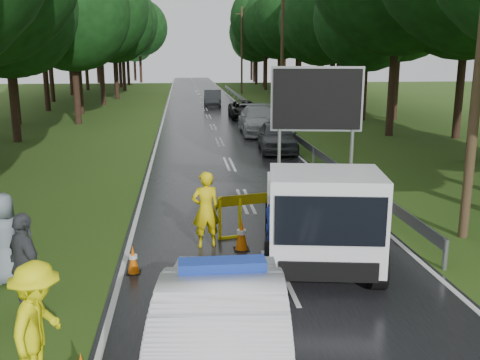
{
  "coord_description": "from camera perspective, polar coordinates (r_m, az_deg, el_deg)",
  "views": [
    {
      "loc": [
        -1.96,
        -10.46,
        4.62
      ],
      "look_at": [
        -0.45,
        3.55,
        1.3
      ],
      "focal_mm": 40.0,
      "sensor_mm": 36.0,
      "label": 1
    }
  ],
  "objects": [
    {
      "name": "ground",
      "position": [
        11.6,
        4.14,
        -10.25
      ],
      "size": [
        160.0,
        160.0,
        0.0
      ],
      "primitive_type": "plane",
      "color": "#2C4D16",
      "rests_on": "ground"
    },
    {
      "name": "road",
      "position": [
        40.77,
        -3.39,
        6.74
      ],
      "size": [
        7.0,
        140.0,
        0.02
      ],
      "primitive_type": "cube",
      "color": "black",
      "rests_on": "ground"
    },
    {
      "name": "guardrail",
      "position": [
        40.73,
        1.88,
        7.51
      ],
      "size": [
        0.12,
        60.06,
        0.7
      ],
      "color": "gray",
      "rests_on": "ground"
    },
    {
      "name": "utility_pole_mid",
      "position": [
        39.12,
        4.52,
        13.87
      ],
      "size": [
        1.4,
        0.24,
        10.0
      ],
      "color": "#40331D",
      "rests_on": "ground"
    },
    {
      "name": "utility_pole_far",
      "position": [
        64.86,
        0.19,
        13.65
      ],
      "size": [
        1.4,
        0.24,
        10.0
      ],
      "color": "#40331D",
      "rests_on": "ground"
    },
    {
      "name": "police_sedan",
      "position": [
        8.0,
        -1.86,
        -15.06
      ],
      "size": [
        2.25,
        5.14,
        1.81
      ],
      "rotation": [
        0.0,
        0.0,
        3.04
      ],
      "color": "white",
      "rests_on": "ground"
    },
    {
      "name": "work_truck",
      "position": [
        12.26,
        8.39,
        -3.27
      ],
      "size": [
        3.18,
        5.68,
        4.29
      ],
      "rotation": [
        0.0,
        0.0,
        -0.16
      ],
      "color": "gray",
      "rests_on": "ground"
    },
    {
      "name": "barrier",
      "position": [
        13.87,
        3.11,
        -2.45
      ],
      "size": [
        2.72,
        0.68,
        1.15
      ],
      "rotation": [
        0.0,
        0.0,
        0.23
      ],
      "color": "yellow",
      "rests_on": "ground"
    },
    {
      "name": "officer",
      "position": [
        13.0,
        -3.69,
        -3.17
      ],
      "size": [
        0.78,
        0.6,
        1.9
      ],
      "primitive_type": "imported",
      "rotation": [
        0.0,
        0.0,
        3.36
      ],
      "color": "yellow",
      "rests_on": "ground"
    },
    {
      "name": "civilian",
      "position": [
        11.74,
        4.41,
        -4.94
      ],
      "size": [
        1.03,
        0.86,
        1.92
      ],
      "primitive_type": "imported",
      "rotation": [
        0.0,
        0.0,
        0.15
      ],
      "color": "#18299D",
      "rests_on": "ground"
    },
    {
      "name": "bystander_left",
      "position": [
        8.13,
        -20.73,
        -14.49
      ],
      "size": [
        0.86,
        1.31,
        1.9
      ],
      "primitive_type": "imported",
      "rotation": [
        0.0,
        0.0,
        1.44
      ],
      "color": "#FFFD0D",
      "rests_on": "ground"
    },
    {
      "name": "bystander_mid",
      "position": [
        10.25,
        -21.87,
        -8.55
      ],
      "size": [
        1.08,
        1.2,
        1.96
      ],
      "primitive_type": "imported",
      "rotation": [
        0.0,
        0.0,
        2.23
      ],
      "color": "#3F4147",
      "rests_on": "ground"
    },
    {
      "name": "bystander_right",
      "position": [
        11.94,
        -23.87,
        -5.79
      ],
      "size": [
        1.04,
        0.79,
        1.92
      ],
      "primitive_type": "imported",
      "rotation": [
        0.0,
        0.0,
        2.93
      ],
      "color": "slate",
      "rests_on": "ground"
    },
    {
      "name": "queue_car_first",
      "position": [
        26.11,
        3.98,
        4.68
      ],
      "size": [
        2.05,
        4.45,
        1.48
      ],
      "primitive_type": "imported",
      "rotation": [
        0.0,
        0.0,
        -0.07
      ],
      "color": "#3F4246",
      "rests_on": "ground"
    },
    {
      "name": "queue_car_second",
      "position": [
        31.97,
        2.1,
        6.41
      ],
      "size": [
        2.38,
        5.63,
        1.62
      ],
      "primitive_type": "imported",
      "rotation": [
        0.0,
        0.0,
        -0.02
      ],
      "color": "#A7A9AF",
      "rests_on": "ground"
    },
    {
      "name": "queue_car_third",
      "position": [
        39.79,
        0.45,
        7.52
      ],
      "size": [
        2.2,
        4.66,
        1.29
      ],
      "primitive_type": "imported",
      "rotation": [
        0.0,
        0.0,
        -0.01
      ],
      "color": "black",
      "rests_on": "ground"
    },
    {
      "name": "queue_car_fourth",
      "position": [
        49.57,
        -2.93,
        8.73
      ],
      "size": [
        1.81,
        4.47,
        1.44
      ],
      "primitive_type": "imported",
      "rotation": [
        0.0,
        0.0,
        -0.07
      ],
      "color": "#474A4F",
      "rests_on": "ground"
    },
    {
      "name": "cone_center",
      "position": [
        12.91,
        0.17,
        -5.92
      ],
      "size": [
        0.37,
        0.37,
        0.78
      ],
      "color": "black",
      "rests_on": "ground"
    },
    {
      "name": "cone_far",
      "position": [
        15.74,
        6.41,
        -2.56
      ],
      "size": [
        0.34,
        0.34,
        0.73
      ],
      "color": "black",
      "rests_on": "ground"
    },
    {
      "name": "cone_left_mid",
      "position": [
        11.83,
        -11.34,
        -8.36
      ],
      "size": [
        0.31,
        0.31,
        0.65
      ],
      "color": "black",
      "rests_on": "ground"
    },
    {
      "name": "cone_right",
      "position": [
        16.16,
        9.73,
        -2.32
      ],
      "size": [
        0.32,
        0.32,
        0.69
      ],
      "color": "black",
      "rests_on": "ground"
    }
  ]
}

